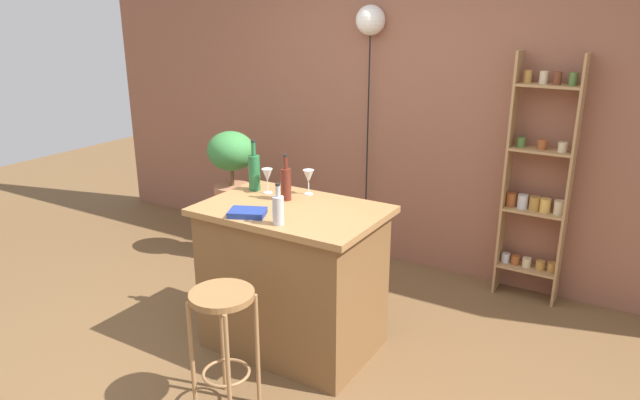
{
  "coord_description": "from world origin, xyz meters",
  "views": [
    {
      "loc": [
        1.88,
        -2.48,
        2.12
      ],
      "look_at": [
        0.05,
        0.55,
        0.94
      ],
      "focal_mm": 32.69,
      "sensor_mm": 36.0,
      "label": 1
    }
  ],
  "objects_px": {
    "bottle_spirits_clear": "(254,171)",
    "plant_stool": "(235,233)",
    "wine_glass_center": "(308,177)",
    "potted_plant": "(232,166)",
    "bottle_wine_red": "(286,183)",
    "bar_stool": "(223,324)",
    "wine_glass_left": "(267,176)",
    "bottle_vinegar": "(278,209)",
    "spice_shelf": "(537,184)",
    "cookbook": "(247,213)",
    "pendant_globe_light": "(370,23)"
  },
  "relations": [
    {
      "from": "bottle_vinegar",
      "to": "plant_stool",
      "type": "bearing_deg",
      "value": 137.78
    },
    {
      "from": "plant_stool",
      "to": "wine_glass_left",
      "type": "distance_m",
      "value": 1.5
    },
    {
      "from": "bar_stool",
      "to": "wine_glass_left",
      "type": "xyz_separation_m",
      "value": [
        -0.35,
        0.9,
        0.54
      ]
    },
    {
      "from": "potted_plant",
      "to": "bottle_spirits_clear",
      "type": "bearing_deg",
      "value": -42.56
    },
    {
      "from": "spice_shelf",
      "to": "bottle_wine_red",
      "type": "bearing_deg",
      "value": -132.3
    },
    {
      "from": "cookbook",
      "to": "bottle_wine_red",
      "type": "bearing_deg",
      "value": 61.97
    },
    {
      "from": "potted_plant",
      "to": "bottle_wine_red",
      "type": "distance_m",
      "value": 1.43
    },
    {
      "from": "potted_plant",
      "to": "pendant_globe_light",
      "type": "distance_m",
      "value": 1.64
    },
    {
      "from": "bar_stool",
      "to": "plant_stool",
      "type": "height_order",
      "value": "bar_stool"
    },
    {
      "from": "plant_stool",
      "to": "potted_plant",
      "type": "height_order",
      "value": "potted_plant"
    },
    {
      "from": "plant_stool",
      "to": "pendant_globe_light",
      "type": "distance_m",
      "value": 2.13
    },
    {
      "from": "plant_stool",
      "to": "bottle_spirits_clear",
      "type": "distance_m",
      "value": 1.43
    },
    {
      "from": "plant_stool",
      "to": "bottle_vinegar",
      "type": "distance_m",
      "value": 2.0
    },
    {
      "from": "cookbook",
      "to": "plant_stool",
      "type": "bearing_deg",
      "value": 109.02
    },
    {
      "from": "wine_glass_left",
      "to": "wine_glass_center",
      "type": "distance_m",
      "value": 0.27
    },
    {
      "from": "wine_glass_left",
      "to": "spice_shelf",
      "type": "bearing_deg",
      "value": 42.59
    },
    {
      "from": "potted_plant",
      "to": "wine_glass_center",
      "type": "distance_m",
      "value": 1.39
    },
    {
      "from": "bottle_spirits_clear",
      "to": "wine_glass_center",
      "type": "relative_size",
      "value": 2.06
    },
    {
      "from": "spice_shelf",
      "to": "plant_stool",
      "type": "distance_m",
      "value": 2.55
    },
    {
      "from": "spice_shelf",
      "to": "potted_plant",
      "type": "xyz_separation_m",
      "value": [
        -2.39,
        -0.55,
        -0.07
      ]
    },
    {
      "from": "spice_shelf",
      "to": "plant_stool",
      "type": "height_order",
      "value": "spice_shelf"
    },
    {
      "from": "bar_stool",
      "to": "cookbook",
      "type": "height_order",
      "value": "cookbook"
    },
    {
      "from": "wine_glass_left",
      "to": "bottle_spirits_clear",
      "type": "bearing_deg",
      "value": 175.14
    },
    {
      "from": "wine_glass_center",
      "to": "bottle_spirits_clear",
      "type": "bearing_deg",
      "value": -163.41
    },
    {
      "from": "plant_stool",
      "to": "cookbook",
      "type": "xyz_separation_m",
      "value": [
        1.11,
        -1.2,
        0.76
      ]
    },
    {
      "from": "bar_stool",
      "to": "wine_glass_center",
      "type": "bearing_deg",
      "value": 95.8
    },
    {
      "from": "spice_shelf",
      "to": "potted_plant",
      "type": "bearing_deg",
      "value": -167.08
    },
    {
      "from": "bottle_vinegar",
      "to": "cookbook",
      "type": "bearing_deg",
      "value": 173.91
    },
    {
      "from": "potted_plant",
      "to": "bottle_spirits_clear",
      "type": "relative_size",
      "value": 2.07
    },
    {
      "from": "plant_stool",
      "to": "bottle_vinegar",
      "type": "xyz_separation_m",
      "value": [
        1.35,
        -1.22,
        0.83
      ]
    },
    {
      "from": "bar_stool",
      "to": "spice_shelf",
      "type": "xyz_separation_m",
      "value": [
        1.1,
        2.22,
        0.37
      ]
    },
    {
      "from": "wine_glass_center",
      "to": "cookbook",
      "type": "distance_m",
      "value": 0.55
    },
    {
      "from": "plant_stool",
      "to": "bottle_wine_red",
      "type": "relative_size",
      "value": 1.45
    },
    {
      "from": "plant_stool",
      "to": "potted_plant",
      "type": "relative_size",
      "value": 0.61
    },
    {
      "from": "potted_plant",
      "to": "pendant_globe_light",
      "type": "relative_size",
      "value": 0.33
    },
    {
      "from": "plant_stool",
      "to": "cookbook",
      "type": "relative_size",
      "value": 2.03
    },
    {
      "from": "plant_stool",
      "to": "potted_plant",
      "type": "bearing_deg",
      "value": 90.0
    },
    {
      "from": "potted_plant",
      "to": "wine_glass_left",
      "type": "height_order",
      "value": "potted_plant"
    },
    {
      "from": "potted_plant",
      "to": "bottle_wine_red",
      "type": "relative_size",
      "value": 2.37
    },
    {
      "from": "potted_plant",
      "to": "pendant_globe_light",
      "type": "height_order",
      "value": "pendant_globe_light"
    },
    {
      "from": "plant_stool",
      "to": "bottle_wine_red",
      "type": "xyz_separation_m",
      "value": [
        1.13,
        -0.83,
        0.85
      ]
    },
    {
      "from": "bottle_spirits_clear",
      "to": "cookbook",
      "type": "distance_m",
      "value": 0.52
    },
    {
      "from": "bar_stool",
      "to": "bottle_vinegar",
      "type": "distance_m",
      "value": 0.69
    },
    {
      "from": "bar_stool",
      "to": "bottle_spirits_clear",
      "type": "relative_size",
      "value": 2.11
    },
    {
      "from": "potted_plant",
      "to": "wine_glass_left",
      "type": "bearing_deg",
      "value": -39.33
    },
    {
      "from": "plant_stool",
      "to": "bottle_spirits_clear",
      "type": "xyz_separation_m",
      "value": [
        0.84,
        -0.77,
        0.87
      ]
    },
    {
      "from": "bottle_spirits_clear",
      "to": "plant_stool",
      "type": "bearing_deg",
      "value": 137.44
    },
    {
      "from": "spice_shelf",
      "to": "bottle_vinegar",
      "type": "bearing_deg",
      "value": -120.53
    },
    {
      "from": "bottle_wine_red",
      "to": "bottle_spirits_clear",
      "type": "bearing_deg",
      "value": 167.52
    },
    {
      "from": "plant_stool",
      "to": "wine_glass_center",
      "type": "bearing_deg",
      "value": -28.99
    }
  ]
}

